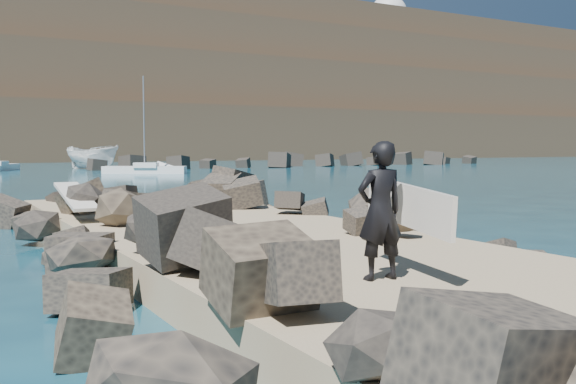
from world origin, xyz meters
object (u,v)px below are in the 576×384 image
surfboard_resting (76,201)px  boat_imported (93,157)px  surfer_with_board (384,210)px  radome (388,21)px

surfboard_resting → boat_imported: size_ratio=0.35×
surfer_with_board → radome: 208.16m
boat_imported → radome: size_ratio=0.35×
surfboard_resting → surfer_with_board: surfer_with_board is taller
surfboard_resting → radome: bearing=48.7°
boat_imported → radome: bearing=3.6°
boat_imported → radome: 157.15m
boat_imported → surfer_with_board: (-10.22, -62.74, 0.22)m
boat_imported → surfboard_resting: bearing=-139.4°
boat_imported → surfer_with_board: boat_imported is taller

